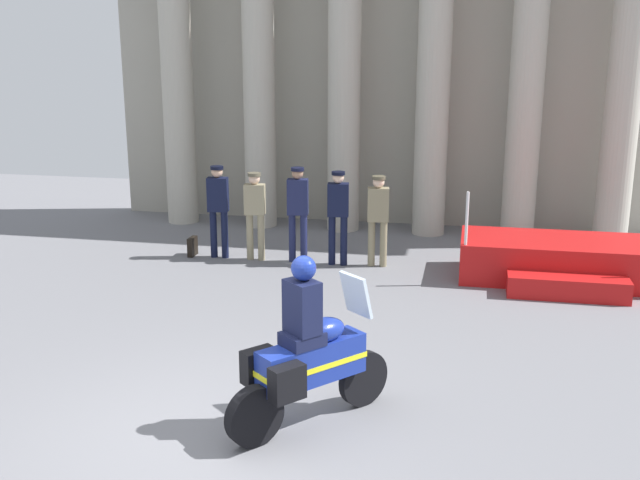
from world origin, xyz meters
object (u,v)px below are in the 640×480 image
officer_in_row_3 (338,210)px  motorcycle_with_rider (306,357)px  officer_in_row_1 (255,209)px  briefcase_on_ground (193,246)px  officer_in_row_0 (218,204)px  reviewing_stand (562,262)px  officer_in_row_2 (298,207)px  officer_in_row_4 (378,214)px

officer_in_row_3 → motorcycle_with_rider: motorcycle_with_rider is taller
officer_in_row_1 → briefcase_on_ground: bearing=-8.7°
officer_in_row_1 → officer_in_row_3: 1.57m
officer_in_row_0 → officer_in_row_3: bearing=171.4°
motorcycle_with_rider → briefcase_on_ground: size_ratio=5.28×
reviewing_stand → briefcase_on_ground: reviewing_stand is taller
officer_in_row_0 → officer_in_row_3: 2.29m
officer_in_row_2 → briefcase_on_ground: bearing=-7.7°
officer_in_row_3 → motorcycle_with_rider: size_ratio=0.91×
officer_in_row_4 → motorcycle_with_rider: bearing=82.4°
officer_in_row_1 → officer_in_row_4: size_ratio=0.99×
reviewing_stand → officer_in_row_3: bearing=177.3°
motorcycle_with_rider → reviewing_stand: bearing=12.2°
officer_in_row_1 → officer_in_row_3: size_ratio=0.95×
officer_in_row_1 → officer_in_row_4: officer_in_row_4 is taller
officer_in_row_4 → motorcycle_with_rider: motorcycle_with_rider is taller
reviewing_stand → officer_in_row_0: officer_in_row_0 is taller
officer_in_row_1 → officer_in_row_0: bearing=-8.7°
briefcase_on_ground → officer_in_row_2: bearing=0.1°
officer_in_row_2 → briefcase_on_ground: size_ratio=4.93×
officer_in_row_4 → briefcase_on_ground: 3.65m
officer_in_row_0 → motorcycle_with_rider: (3.02, -6.02, -0.24)m
officer_in_row_0 → officer_in_row_2: officer_in_row_2 is taller
officer_in_row_3 → officer_in_row_4: size_ratio=1.04×
reviewing_stand → officer_in_row_1: officer_in_row_1 is taller
officer_in_row_2 → officer_in_row_3: size_ratio=1.02×
officer_in_row_1 → motorcycle_with_rider: motorcycle_with_rider is taller
officer_in_row_3 → officer_in_row_0: bearing=-8.6°
reviewing_stand → officer_in_row_1: (-5.50, 0.21, 0.64)m
officer_in_row_1 → officer_in_row_2: bearing=173.8°
officer_in_row_2 → officer_in_row_4: bearing=172.9°
officer_in_row_3 → officer_in_row_4: bearing=176.8°
officer_in_row_2 → officer_in_row_4: officer_in_row_2 is taller
reviewing_stand → officer_in_row_1: bearing=177.8°
reviewing_stand → officer_in_row_2: (-4.69, 0.23, 0.71)m
reviewing_stand → officer_in_row_4: 3.29m
officer_in_row_0 → officer_in_row_4: bearing=172.7°
officer_in_row_2 → officer_in_row_4: 1.48m
officer_in_row_0 → briefcase_on_ground: officer_in_row_0 is taller
officer_in_row_0 → motorcycle_with_rider: size_ratio=0.92×
officer_in_row_3 → briefcase_on_ground: size_ratio=4.81×
officer_in_row_0 → briefcase_on_ground: 1.02m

